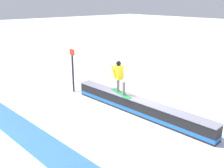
% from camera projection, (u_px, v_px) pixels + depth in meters
% --- Properties ---
extents(ground_plane, '(120.00, 120.00, 0.00)m').
position_uv_depth(ground_plane, '(137.00, 114.00, 11.34)').
color(ground_plane, white).
extents(grind_box, '(7.17, 0.93, 0.67)m').
position_uv_depth(grind_box, '(138.00, 107.00, 11.25)').
color(grind_box, black).
rests_on(grind_box, ground_plane).
extents(snowboarder, '(1.54, 0.67, 1.45)m').
position_uv_depth(snowboarder, '(119.00, 76.00, 11.72)').
color(snowboarder, '#279146').
rests_on(snowboarder, grind_box).
extents(safety_fence, '(9.92, 0.58, 1.15)m').
position_uv_depth(safety_fence, '(31.00, 139.00, 8.12)').
color(safety_fence, '#3B7CDF').
rests_on(safety_fence, ground_plane).
extents(trail_marker, '(0.40, 0.10, 2.29)m').
position_uv_depth(trail_marker, '(73.00, 69.00, 13.71)').
color(trail_marker, '#262628').
rests_on(trail_marker, ground_plane).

